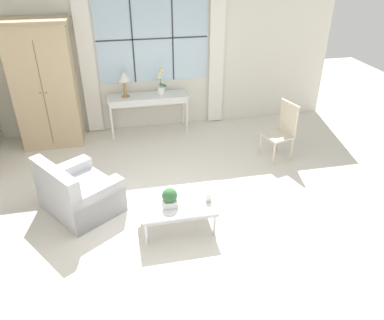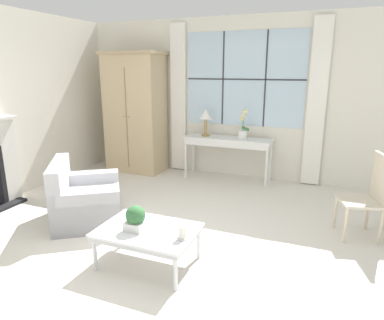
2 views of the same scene
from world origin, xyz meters
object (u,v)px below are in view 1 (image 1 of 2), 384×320
(potted_orchid, at_px, (161,85))
(potted_plant_small, at_px, (170,197))
(pillar_candle, at_px, (208,197))
(console_table, at_px, (148,100))
(table_lamp, at_px, (124,78))
(coffee_table, at_px, (177,204))
(side_chair_wooden, at_px, (283,128))
(armoire, at_px, (45,85))
(armchair_upholstered, at_px, (79,194))

(potted_orchid, relative_size, potted_plant_small, 2.07)
(pillar_candle, bearing_deg, console_table, 98.44)
(potted_orchid, distance_m, pillar_candle, 3.10)
(table_lamp, height_order, potted_plant_small, table_lamp)
(console_table, height_order, potted_orchid, potted_orchid)
(coffee_table, relative_size, pillar_candle, 6.80)
(table_lamp, bearing_deg, potted_plant_small, -83.12)
(potted_orchid, height_order, side_chair_wooden, potted_orchid)
(pillar_candle, bearing_deg, potted_orchid, 93.56)
(armoire, bearing_deg, potted_plant_small, -59.40)
(side_chair_wooden, bearing_deg, console_table, 144.79)
(coffee_table, distance_m, pillar_candle, 0.42)
(potted_orchid, height_order, pillar_candle, potted_orchid)
(potted_plant_small, bearing_deg, console_table, 89.03)
(potted_plant_small, bearing_deg, armchair_upholstered, 150.18)
(armchair_upholstered, bearing_deg, potted_orchid, 57.83)
(side_chair_wooden, xyz_separation_m, potted_plant_small, (-2.18, -1.53, -0.05))
(armoire, height_order, table_lamp, armoire)
(coffee_table, distance_m, potted_plant_small, 0.20)
(side_chair_wooden, xyz_separation_m, coffee_table, (-2.08, -1.48, -0.21))
(side_chair_wooden, relative_size, coffee_table, 1.03)
(side_chair_wooden, relative_size, pillar_candle, 7.03)
(armchair_upholstered, bearing_deg, side_chair_wooden, 14.27)
(potted_plant_small, relative_size, pillar_candle, 1.75)
(potted_orchid, relative_size, pillar_candle, 3.62)
(console_table, bearing_deg, coffee_table, -89.06)
(armchair_upholstered, height_order, potted_plant_small, armchair_upholstered)
(armchair_upholstered, height_order, coffee_table, armchair_upholstered)
(armoire, distance_m, potted_plant_small, 3.48)
(table_lamp, distance_m, coffee_table, 3.13)
(table_lamp, height_order, armchair_upholstered, table_lamp)
(console_table, bearing_deg, pillar_candle, -81.56)
(coffee_table, bearing_deg, potted_plant_small, -152.40)
(table_lamp, relative_size, armchair_upholstered, 0.38)
(console_table, relative_size, armchair_upholstered, 1.20)
(console_table, relative_size, potted_plant_small, 6.17)
(potted_orchid, xyz_separation_m, pillar_candle, (0.19, -3.05, -0.49))
(console_table, xyz_separation_m, table_lamp, (-0.42, 0.01, 0.45))
(armchair_upholstered, relative_size, coffee_table, 1.32)
(side_chair_wooden, bearing_deg, armoire, 160.13)
(armchair_upholstered, relative_size, potted_plant_small, 5.14)
(side_chair_wooden, distance_m, coffee_table, 2.56)
(armoire, xyz_separation_m, coffee_table, (1.85, -2.90, -0.77))
(side_chair_wooden, relative_size, potted_plant_small, 4.02)
(side_chair_wooden, bearing_deg, table_lamp, 149.30)
(table_lamp, height_order, potted_orchid, potted_orchid)
(armoire, bearing_deg, coffee_table, -57.52)
(table_lamp, relative_size, pillar_candle, 3.43)
(potted_orchid, bearing_deg, potted_plant_small, -95.85)
(potted_orchid, relative_size, armchair_upholstered, 0.40)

